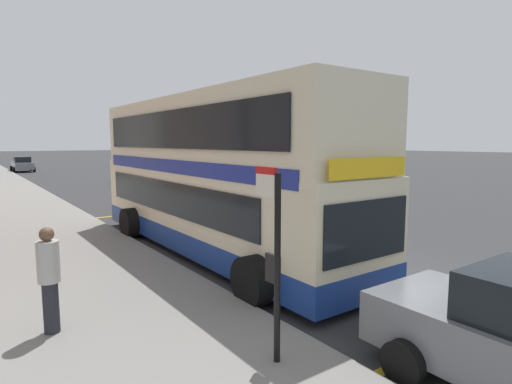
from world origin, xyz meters
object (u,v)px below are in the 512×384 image
(bus_stop_sign, at_px, (274,249))
(pedestrian_waiting_near_sign, at_px, (49,276))
(double_decker_bus, at_px, (212,181))
(parked_car_grey_distant, at_px, (22,164))
(parked_car_teal_across, at_px, (136,173))

(bus_stop_sign, relative_size, pedestrian_waiting_near_sign, 1.57)
(double_decker_bus, bearing_deg, parked_car_grey_distant, 90.63)
(bus_stop_sign, xyz_separation_m, pedestrian_waiting_near_sign, (-2.38, 2.71, -0.65))
(double_decker_bus, bearing_deg, parked_car_teal_across, 76.12)
(parked_car_grey_distant, bearing_deg, parked_car_teal_across, -73.24)
(double_decker_bus, xyz_separation_m, parked_car_grey_distant, (-0.44, 40.35, -1.27))
(parked_car_grey_distant, distance_m, pedestrian_waiting_near_sign, 43.85)
(bus_stop_sign, bearing_deg, pedestrian_waiting_near_sign, 131.30)
(parked_car_teal_across, bearing_deg, pedestrian_waiting_near_sign, 68.08)
(pedestrian_waiting_near_sign, bearing_deg, double_decker_bus, 34.34)
(double_decker_bus, distance_m, pedestrian_waiting_near_sign, 5.91)
(double_decker_bus, height_order, parked_car_teal_across, double_decker_bus)
(bus_stop_sign, distance_m, pedestrian_waiting_near_sign, 3.66)
(double_decker_bus, distance_m, parked_car_grey_distant, 40.37)
(pedestrian_waiting_near_sign, bearing_deg, bus_stop_sign, -48.70)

